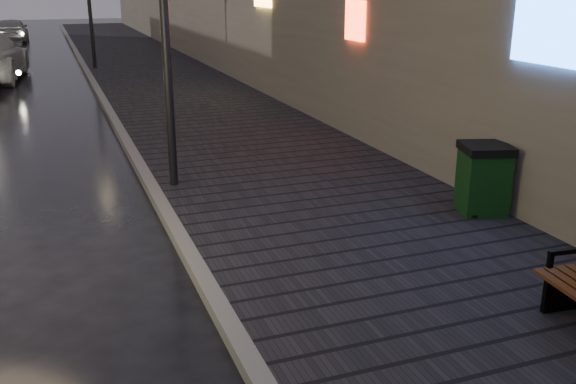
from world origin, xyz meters
The scene contains 4 objects.
sidewalk centered at (3.90, 21.00, 0.07)m, with size 4.60×58.00×0.15m, color black.
curb centered at (1.50, 21.00, 0.07)m, with size 0.20×58.00×0.15m, color slate.
trash_bin centered at (5.80, 3.08, 0.67)m, with size 0.83×0.83×1.02m.
car_far centered at (-1.53, 36.49, 0.69)m, with size 1.62×4.03×1.37m, color #9A9AA2.
Camera 1 is at (0.06, -4.21, 3.38)m, focal length 40.00 mm.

